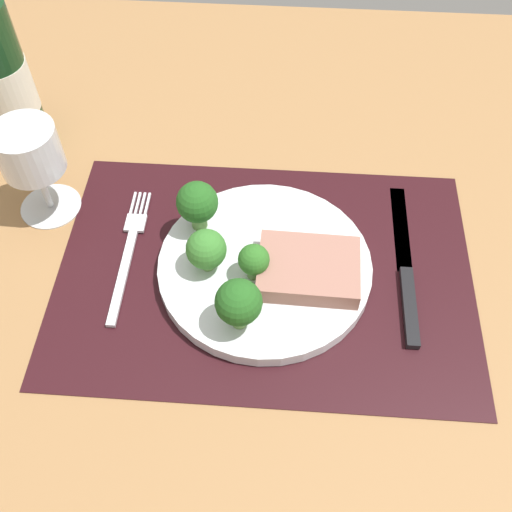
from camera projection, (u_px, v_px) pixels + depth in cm
name	position (u px, v px, depth cm)	size (l,w,h in cm)	color
ground_plane	(265.00, 280.00, 70.51)	(140.00, 110.00, 3.00)	#996D42
placemat	(265.00, 272.00, 69.19)	(47.09, 32.68, 0.30)	black
plate	(265.00, 267.00, 68.42)	(24.02, 24.02, 1.60)	silver
steak	(308.00, 269.00, 65.90)	(10.98, 8.25, 2.26)	#9E6B5B
broccoli_near_steak	(197.00, 203.00, 67.94)	(4.77, 4.77, 6.43)	#5B8942
broccoli_back_left	(239.00, 303.00, 59.95)	(4.82, 4.82, 6.50)	#6B994C
broccoli_near_fork	(206.00, 250.00, 65.06)	(4.45, 4.45, 5.35)	#6B994C
broccoli_center	(254.00, 260.00, 64.60)	(3.43, 3.43, 4.60)	#5B8942
fork	(129.00, 252.00, 70.37)	(2.40, 19.20, 0.50)	silver
knife	(406.00, 274.00, 68.48)	(1.80, 23.00, 0.80)	black
wine_bottle	(0.00, 78.00, 74.42)	(7.32, 7.32, 27.56)	#143819
wine_glass	(31.00, 156.00, 68.28)	(7.41, 7.41, 12.41)	silver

